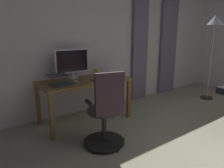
% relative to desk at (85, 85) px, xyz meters
% --- Properties ---
extents(back_room_partition, '(5.90, 0.10, 2.68)m').
position_rel_desk_xyz_m(back_room_partition, '(-1.15, -0.50, 0.70)').
color(back_room_partition, silver).
rests_on(back_room_partition, ground).
extents(curtain_left_panel, '(0.54, 0.06, 2.30)m').
position_rel_desk_xyz_m(curtain_left_panel, '(-2.57, -0.39, 0.51)').
color(curtain_left_panel, slate).
rests_on(curtain_left_panel, ground).
extents(curtain_right_panel, '(0.42, 0.06, 2.30)m').
position_rel_desk_xyz_m(curtain_right_panel, '(-1.61, -0.39, 0.51)').
color(curtain_right_panel, slate).
rests_on(curtain_right_panel, ground).
extents(desk, '(1.48, 0.70, 0.73)m').
position_rel_desk_xyz_m(desk, '(0.00, 0.00, 0.00)').
color(desk, brown).
rests_on(desk, ground).
extents(office_chair, '(0.56, 0.56, 1.03)m').
position_rel_desk_xyz_m(office_chair, '(0.20, 0.91, -0.17)').
color(office_chair, black).
rests_on(office_chair, ground).
extents(computer_monitor, '(0.61, 0.18, 0.49)m').
position_rel_desk_xyz_m(computer_monitor, '(0.10, -0.23, 0.37)').
color(computer_monitor, silver).
rests_on(computer_monitor, desk).
extents(computer_keyboard, '(0.36, 0.14, 0.02)m').
position_rel_desk_xyz_m(computer_keyboard, '(-0.42, 0.05, 0.10)').
color(computer_keyboard, black).
rests_on(computer_keyboard, desk).
extents(laptop, '(0.31, 0.35, 0.15)m').
position_rel_desk_xyz_m(laptop, '(0.46, 0.08, 0.14)').
color(laptop, '#333338').
rests_on(laptop, desk).
extents(computer_mouse, '(0.06, 0.10, 0.04)m').
position_rel_desk_xyz_m(computer_mouse, '(0.20, 0.10, 0.11)').
color(computer_mouse, white).
rests_on(computer_mouse, desk).
extents(cell_phone_by_monitor, '(0.09, 0.15, 0.01)m').
position_rel_desk_xyz_m(cell_phone_by_monitor, '(-0.08, 0.18, 0.09)').
color(cell_phone_by_monitor, '#333338').
rests_on(cell_phone_by_monitor, desk).
extents(cell_phone_face_up, '(0.11, 0.16, 0.01)m').
position_rel_desk_xyz_m(cell_phone_face_up, '(-0.62, -0.23, 0.09)').
color(cell_phone_face_up, '#232328').
rests_on(cell_phone_face_up, desk).
extents(mug_coffee, '(0.13, 0.08, 0.11)m').
position_rel_desk_xyz_m(mug_coffee, '(-0.39, -0.26, 0.14)').
color(mug_coffee, gold).
rests_on(mug_coffee, desk).
extents(floor_lamp, '(0.34, 0.34, 1.85)m').
position_rel_desk_xyz_m(floor_lamp, '(-2.89, 0.55, 0.93)').
color(floor_lamp, black).
rests_on(floor_lamp, ground).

